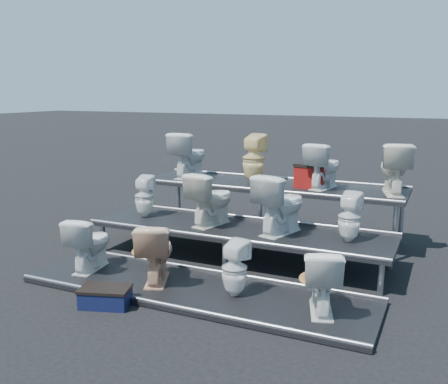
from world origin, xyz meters
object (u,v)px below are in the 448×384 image
at_px(toilet_8, 189,155).
at_px(toilet_0, 90,243).
at_px(toilet_11, 394,168).
at_px(red_crate, 311,177).
at_px(toilet_7, 350,217).
at_px(toilet_3, 322,279).
at_px(step_stool, 105,298).
at_px(toilet_9, 254,158).
at_px(toilet_4, 144,196).
at_px(toilet_10, 324,166).
at_px(toilet_1, 156,252).
at_px(toilet_5, 211,199).
at_px(toilet_6, 281,204).
at_px(toilet_2, 235,268).

bearing_deg(toilet_8, toilet_0, 92.41).
bearing_deg(toilet_11, toilet_8, -14.98).
bearing_deg(red_crate, toilet_7, -54.02).
distance_m(toilet_3, step_stool, 2.36).
bearing_deg(toilet_9, toilet_11, -174.09).
xyz_separation_m(toilet_3, toilet_4, (-3.03, 1.30, 0.36)).
height_order(toilet_3, toilet_10, toilet_10).
bearing_deg(toilet_9, step_stool, 88.40).
xyz_separation_m(toilet_1, toilet_7, (2.05, 1.30, 0.35)).
xyz_separation_m(toilet_5, toilet_9, (0.13, 1.30, 0.42)).
relative_size(toilet_1, toilet_6, 0.92).
bearing_deg(toilet_5, toilet_2, 139.20).
height_order(toilet_0, toilet_8, toilet_8).
height_order(toilet_2, step_stool, toilet_2).
distance_m(toilet_10, step_stool, 3.86).
relative_size(toilet_0, toilet_1, 0.95).
distance_m(toilet_0, step_stool, 1.14).
distance_m(toilet_1, toilet_2, 1.04).
bearing_deg(toilet_11, toilet_0, 22.34).
xyz_separation_m(toilet_1, toilet_8, (-0.94, 2.60, 0.82)).
bearing_deg(toilet_8, toilet_10, -176.32).
xyz_separation_m(toilet_1, toilet_4, (-1.01, 1.30, 0.34)).
xyz_separation_m(toilet_9, step_stool, (-0.44, -3.34, -1.16)).
distance_m(toilet_7, toilet_11, 1.43).
distance_m(toilet_5, toilet_10, 1.86).
xyz_separation_m(toilet_3, toilet_8, (-2.96, 2.60, 0.84)).
xyz_separation_m(toilet_3, toilet_6, (-0.88, 1.30, 0.45)).
relative_size(toilet_1, toilet_3, 1.05).
relative_size(toilet_0, toilet_3, 1.00).
bearing_deg(toilet_9, toilet_1, 90.49).
height_order(toilet_0, toilet_10, toilet_10).
bearing_deg(toilet_7, toilet_0, 28.88).
relative_size(toilet_6, toilet_11, 1.07).
distance_m(toilet_10, toilet_11, 1.02).
bearing_deg(toilet_11, toilet_9, -14.98).
xyz_separation_m(toilet_6, toilet_9, (-0.89, 1.30, 0.39)).
distance_m(toilet_9, red_crate, 0.98).
bearing_deg(toilet_4, toilet_6, 172.74).
relative_size(toilet_10, toilet_11, 0.93).
height_order(toilet_0, toilet_1, toilet_1).
bearing_deg(step_stool, toilet_1, 57.71).
height_order(toilet_3, toilet_9, toilet_9).
xyz_separation_m(toilet_10, toilet_11, (1.02, 0.00, 0.03)).
bearing_deg(toilet_10, toilet_2, 96.27).
bearing_deg(toilet_2, toilet_1, 8.92).
bearing_deg(toilet_10, toilet_8, 14.01).
xyz_separation_m(toilet_2, toilet_6, (0.10, 1.30, 0.48)).
height_order(toilet_2, toilet_4, toilet_4).
distance_m(toilet_0, toilet_4, 1.35).
bearing_deg(toilet_9, toilet_3, 130.26).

